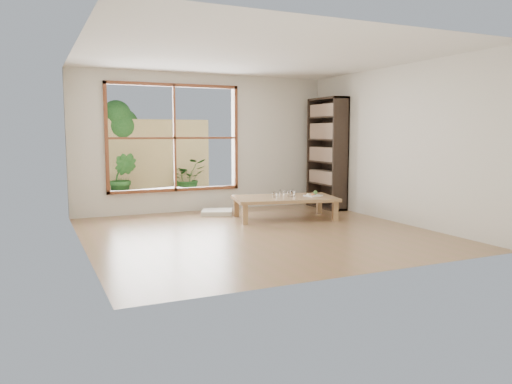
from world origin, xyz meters
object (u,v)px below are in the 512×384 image
low_table (284,199)px  garden_bench (156,192)px  bookshelf (327,153)px  food_tray (314,195)px

low_table → garden_bench: size_ratio=1.65×
bookshelf → food_tray: size_ratio=6.52×
food_tray → garden_bench: bearing=119.6°
bookshelf → food_tray: bearing=-133.5°
low_table → garden_bench: 2.83m
bookshelf → low_table: bearing=-150.3°
food_tray → bookshelf: bearing=31.6°
bookshelf → garden_bench: size_ratio=1.88×
garden_bench → low_table: bearing=-69.1°
low_table → bookshelf: (1.36, 0.78, 0.75)m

